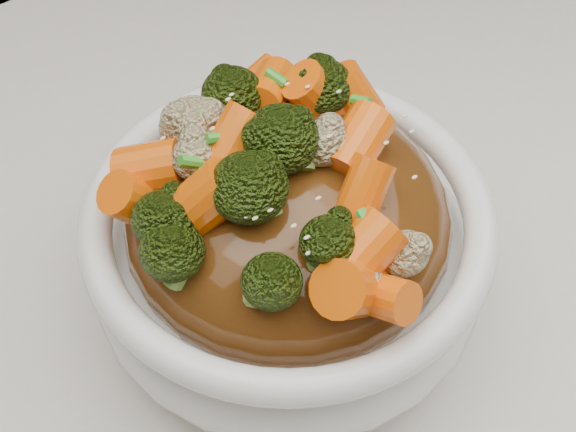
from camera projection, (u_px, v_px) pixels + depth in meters
tablecloth at (403, 341)px, 0.44m from camera, size 1.20×0.80×0.04m
bowl at (288, 253)px, 0.40m from camera, size 0.25×0.25×0.08m
sauce_base at (288, 220)px, 0.38m from camera, size 0.20×0.20×0.09m
carrots at (288, 135)px, 0.34m from camera, size 0.20×0.20×0.05m
broccoli at (288, 137)px, 0.34m from camera, size 0.20×0.20×0.04m
cauliflower at (288, 140)px, 0.34m from camera, size 0.20×0.20×0.03m
scallions at (288, 134)px, 0.34m from camera, size 0.15×0.15×0.02m
sesame_seeds at (288, 134)px, 0.34m from camera, size 0.18×0.18×0.01m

